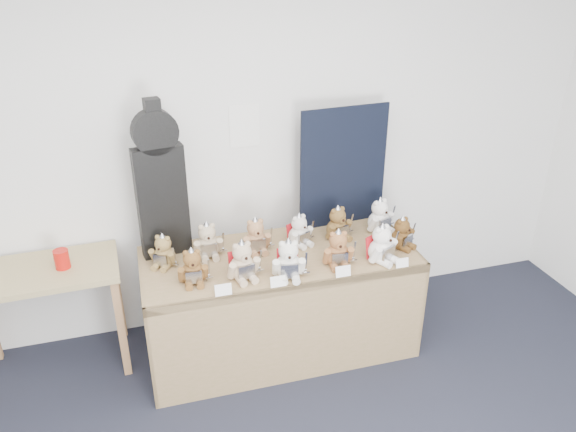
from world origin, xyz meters
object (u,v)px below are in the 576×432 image
object	(u,v)px
display_table	(283,282)
side_table	(45,286)
teddy_front_centre	(289,261)
teddy_front_far_left	(193,268)
teddy_front_end	(402,234)
teddy_back_centre_left	(256,237)
teddy_front_far_right	(382,245)
teddy_front_right	(338,250)
teddy_back_far_left	(163,252)
red_cup	(62,259)
teddy_back_end	(380,217)
guitar_case	(160,182)
teddy_front_left	(243,262)
teddy_back_left	(208,242)
teddy_back_right	(338,224)
teddy_back_centre_right	(299,231)

from	to	relation	value
display_table	side_table	world-z (taller)	side_table
side_table	teddy_front_centre	size ratio (longest dim) A/B	3.31
teddy_front_far_left	teddy_front_end	size ratio (longest dim) A/B	1.03
teddy_back_centre_left	teddy_front_far_right	bearing A→B (deg)	-28.28
teddy_front_far_left	teddy_front_far_right	bearing A→B (deg)	-0.89
teddy_front_end	teddy_front_right	bearing A→B (deg)	163.05
teddy_front_centre	teddy_front_end	xyz separation A→B (m)	(0.85, 0.14, -0.01)
teddy_front_centre	teddy_back_far_left	distance (m)	0.81
red_cup	teddy_back_centre_left	xyz separation A→B (m)	(1.24, -0.11, 0.03)
side_table	red_cup	xyz separation A→B (m)	(0.13, -0.02, 0.19)
teddy_back_end	teddy_front_end	bearing A→B (deg)	-100.20
guitar_case	teddy_front_far_left	distance (m)	0.60
teddy_back_centre_left	teddy_back_far_left	distance (m)	0.61
teddy_back_centre_left	teddy_front_left	bearing A→B (deg)	-120.21
teddy_front_far_left	teddy_front_end	bearing A→B (deg)	4.73
teddy_back_left	teddy_back_right	bearing A→B (deg)	-1.02
teddy_front_centre	teddy_back_centre_right	size ratio (longest dim) A/B	1.14
display_table	teddy_front_end	xyz separation A→B (m)	(0.83, -0.05, 0.26)
side_table	teddy_back_centre_left	distance (m)	1.40
teddy_back_right	guitar_case	bearing A→B (deg)	156.44
side_table	teddy_back_right	size ratio (longest dim) A/B	3.55
guitar_case	teddy_front_end	bearing A→B (deg)	-22.97
teddy_front_far_left	teddy_front_left	xyz separation A→B (m)	(0.30, -0.04, 0.01)
side_table	teddy_front_centre	distance (m)	1.59
red_cup	teddy_back_end	world-z (taller)	teddy_back_end
teddy_front_centre	teddy_front_end	distance (m)	0.86
teddy_front_far_left	teddy_back_end	distance (m)	1.42
guitar_case	teddy_front_end	size ratio (longest dim) A/B	4.20
teddy_back_right	teddy_back_far_left	xyz separation A→B (m)	(-1.21, -0.03, -0.01)
teddy_front_far_right	red_cup	bearing A→B (deg)	140.07
teddy_front_left	teddy_front_end	size ratio (longest dim) A/B	1.14
teddy_front_far_right	teddy_back_left	world-z (taller)	teddy_front_far_right
teddy_front_end	teddy_back_left	distance (m)	1.31
guitar_case	teddy_back_far_left	distance (m)	0.45
red_cup	teddy_front_right	distance (m)	1.76
display_table	teddy_back_centre_left	bearing A→B (deg)	127.90
side_table	teddy_back_centre_right	bearing A→B (deg)	-6.10
teddy_front_right	teddy_front_end	xyz separation A→B (m)	(0.50, 0.09, -0.01)
display_table	teddy_front_far_left	distance (m)	0.66
guitar_case	display_table	bearing A→B (deg)	-33.59
side_table	teddy_back_right	world-z (taller)	teddy_back_right
display_table	teddy_back_end	bearing A→B (deg)	15.89
display_table	teddy_back_left	distance (m)	0.57
guitar_case	teddy_front_left	xyz separation A→B (m)	(0.42, -0.45, -0.40)
display_table	teddy_front_far_left	world-z (taller)	teddy_front_far_left
display_table	teddy_front_end	bearing A→B (deg)	-3.07
teddy_front_right	teddy_back_end	xyz separation A→B (m)	(0.46, 0.36, 0.00)
teddy_front_far_right	teddy_front_end	world-z (taller)	teddy_front_far_right
teddy_front_far_right	teddy_back_far_left	world-z (taller)	teddy_front_far_right
teddy_front_far_right	teddy_front_end	bearing A→B (deg)	4.09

